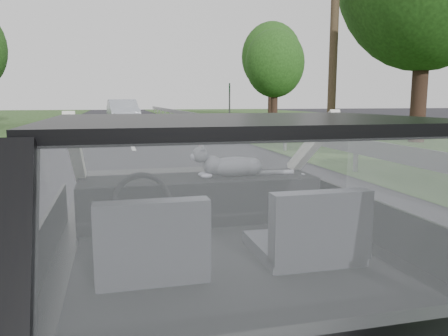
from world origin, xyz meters
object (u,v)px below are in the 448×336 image
cat (234,165)px  other_car (123,112)px  highway_sign (230,103)px  subject_car (220,245)px  utility_pole (335,15)px

cat → other_car: other_car is taller
highway_sign → subject_car: bearing=-90.9°
other_car → utility_pole: size_ratio=0.54×
subject_car → cat: size_ratio=7.60×
subject_car → other_car: 25.28m
subject_car → cat: 0.74m
cat → highway_sign: bearing=72.9°
other_car → utility_pole: 15.60m
other_car → cat: bearing=-93.8°
highway_sign → utility_pole: 15.64m
highway_sign → other_car: bearing=-152.1°
cat → highway_sign: size_ratio=0.20×
cat → other_car: 24.68m
cat → other_car: (-0.27, 24.68, -0.29)m
cat → utility_pole: bearing=57.1°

